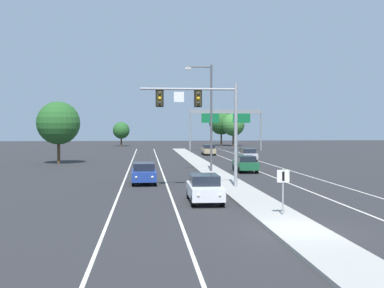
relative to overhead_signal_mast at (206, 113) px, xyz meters
name	(u,v)px	position (x,y,z in m)	size (l,w,h in m)	color
ground_plane	(299,232)	(2.12, -14.04, -5.31)	(260.00, 260.00, 0.00)	#28282B
median_island	(226,181)	(2.12, 3.96, -5.23)	(2.40, 110.00, 0.15)	#9E9B93
lane_stripe_oncoming_center	(163,174)	(-2.58, 10.96, -5.31)	(0.14, 100.00, 0.01)	silver
lane_stripe_receding_center	(263,173)	(6.82, 10.96, -5.31)	(0.14, 100.00, 0.01)	silver
edge_stripe_left	(127,174)	(-5.88, 10.96, -5.31)	(0.14, 100.00, 0.01)	silver
edge_stripe_right	(297,173)	(10.12, 10.96, -5.31)	(0.14, 100.00, 0.01)	silver
overhead_signal_mast	(206,113)	(0.00, 0.00, 0.00)	(6.76, 0.44, 7.20)	gray
median_sign_post	(283,185)	(2.36, -10.91, -3.72)	(0.60, 0.10, 2.20)	gray
street_lamp_median	(209,111)	(1.79, 11.80, 0.48)	(2.58, 0.28, 10.00)	#4C4C51
car_oncoming_white	(205,188)	(-0.78, -5.81, -4.49)	(1.87, 4.49, 1.58)	silver
car_oncoming_blue	(144,173)	(-4.29, 3.69, -4.49)	(1.88, 4.49, 1.58)	navy
car_receding_green	(245,163)	(5.37, 12.22, -4.49)	(1.85, 4.48, 1.58)	#195633
car_receding_silver	(247,155)	(8.70, 26.75, -4.49)	(1.85, 4.48, 1.58)	#B7B7BC
car_receding_tan	(209,150)	(5.48, 40.21, -4.49)	(1.82, 4.47, 1.58)	tan
highway_sign_gantry	(226,117)	(10.32, 53.03, 0.85)	(13.28, 0.42, 7.50)	gray
tree_far_right_a	(221,122)	(13.15, 76.16, 0.07)	(5.69, 5.69, 8.23)	#4C3823
tree_far_right_c	(233,125)	(15.42, 73.40, -0.53)	(5.05, 5.05, 7.31)	#4C3823
tree_far_left_a	(121,130)	(-9.56, 75.14, -1.80)	(3.72, 3.72, 5.38)	#4C3823
tree_far_left_c	(58,123)	(-14.35, 24.61, -0.53)	(5.06, 5.06, 7.32)	#4C3823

